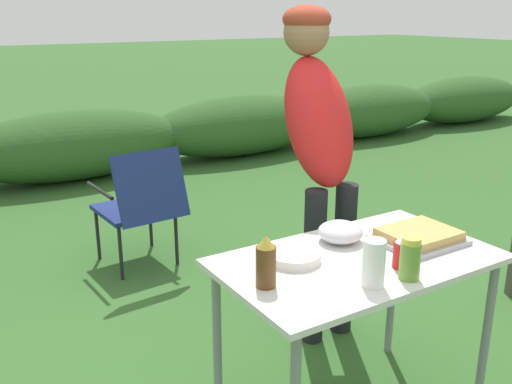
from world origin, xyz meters
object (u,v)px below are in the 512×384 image
at_px(relish_jar, 410,259).
at_px(plate_stack, 294,257).
at_px(ketchup_bottle, 402,252).
at_px(beer_bottle, 266,263).
at_px(paper_cup_stack, 374,263).
at_px(mixing_bowl, 340,232).
at_px(standing_person_in_dark_puffer, 319,134).
at_px(folding_table, 357,275).
at_px(food_tray, 419,237).
at_px(camp_chair_green_behind_table, 141,202).

bearing_deg(relish_jar, plate_stack, 127.66).
distance_m(ketchup_bottle, beer_bottle, 0.53).
distance_m(paper_cup_stack, relish_jar, 0.15).
bearing_deg(beer_bottle, mixing_bowl, 20.24).
bearing_deg(standing_person_in_dark_puffer, mixing_bowl, -117.53).
bearing_deg(beer_bottle, standing_person_in_dark_puffer, 42.51).
relative_size(plate_stack, paper_cup_stack, 1.22).
relative_size(folding_table, food_tray, 3.31).
xyz_separation_m(paper_cup_stack, beer_bottle, (-0.32, 0.19, 0.00)).
bearing_deg(folding_table, relish_jar, -82.87).
distance_m(relish_jar, camp_chair_green_behind_table, 2.15).
bearing_deg(paper_cup_stack, food_tray, 23.69).
bearing_deg(relish_jar, paper_cup_stack, 169.11).
xyz_separation_m(ketchup_bottle, standing_person_in_dark_puffer, (0.25, 0.84, 0.27)).
bearing_deg(standing_person_in_dark_puffer, plate_stack, -133.23).
relative_size(plate_stack, ketchup_bottle, 1.60).
bearing_deg(ketchup_bottle, camp_chair_green_behind_table, 97.67).
height_order(plate_stack, camp_chair_green_behind_table, camp_chair_green_behind_table).
bearing_deg(folding_table, plate_stack, 155.78).
height_order(folding_table, camp_chair_green_behind_table, camp_chair_green_behind_table).
bearing_deg(ketchup_bottle, standing_person_in_dark_puffer, 73.52).
relative_size(ketchup_bottle, standing_person_in_dark_puffer, 0.08).
bearing_deg(food_tray, beer_bottle, 179.83).
xyz_separation_m(folding_table, mixing_bowl, (0.04, 0.16, 0.12)).
xyz_separation_m(plate_stack, ketchup_bottle, (0.31, -0.26, 0.04)).
height_order(beer_bottle, relish_jar, beer_bottle).
distance_m(folding_table, mixing_bowl, 0.21).
height_order(plate_stack, standing_person_in_dark_puffer, standing_person_in_dark_puffer).
relative_size(food_tray, ketchup_bottle, 2.54).
bearing_deg(beer_bottle, folding_table, 1.97).
xyz_separation_m(folding_table, food_tray, (0.32, -0.02, 0.10)).
distance_m(mixing_bowl, camp_chair_green_behind_table, 1.76).
bearing_deg(food_tray, camp_chair_green_behind_table, 105.18).
bearing_deg(beer_bottle, food_tray, -0.17).
xyz_separation_m(folding_table, paper_cup_stack, (-0.12, -0.21, 0.16)).
xyz_separation_m(beer_bottle, relish_jar, (0.47, -0.22, -0.01)).
bearing_deg(beer_bottle, paper_cup_stack, -30.96).
bearing_deg(camp_chair_green_behind_table, food_tray, -78.67).
relative_size(mixing_bowl, ketchup_bottle, 1.43).
bearing_deg(camp_chair_green_behind_table, ketchup_bottle, -86.18).
xyz_separation_m(mixing_bowl, standing_person_in_dark_puffer, (0.28, 0.52, 0.29)).
distance_m(food_tray, standing_person_in_dark_puffer, 0.77).
bearing_deg(standing_person_in_dark_puffer, folding_table, -114.60).
bearing_deg(beer_bottle, plate_stack, 30.30).
bearing_deg(beer_bottle, ketchup_bottle, -15.05).
height_order(mixing_bowl, beer_bottle, beer_bottle).
relative_size(plate_stack, beer_bottle, 1.09).
relative_size(food_tray, standing_person_in_dark_puffer, 0.20).
distance_m(ketchup_bottle, relish_jar, 0.10).
height_order(food_tray, beer_bottle, beer_bottle).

